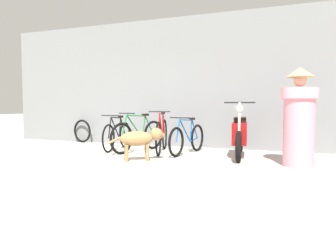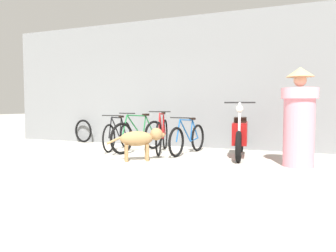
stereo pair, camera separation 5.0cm
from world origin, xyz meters
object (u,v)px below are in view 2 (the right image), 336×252
bicycle_2 (162,135)px  motorcycle (240,135)px  spare_tire_left (83,131)px  bicycle_0 (118,135)px  bicycle_3 (188,139)px  person_in_robes (299,117)px  bicycle_1 (139,136)px  stray_dog (141,139)px

bicycle_2 → motorcycle: motorcycle is taller
motorcycle → spare_tire_left: 4.67m
bicycle_2 → spare_tire_left: (-2.85, 0.98, -0.06)m
bicycle_0 → spare_tire_left: bearing=-127.2°
bicycle_3 → person_in_robes: person_in_robes is taller
bicycle_1 → stray_dog: bearing=43.4°
spare_tire_left → person_in_robes: bearing=-16.4°
bicycle_0 → motorcycle: (2.85, 0.01, 0.10)m
bicycle_2 → person_in_robes: 2.94m
bicycle_2 → bicycle_3: bearing=72.8°
bicycle_3 → spare_tire_left: 3.60m
bicycle_0 → bicycle_2: bearing=82.6°
bicycle_3 → bicycle_0: bearing=-82.4°
motorcycle → person_in_robes: bearing=50.5°
motorcycle → bicycle_0: bearing=-97.5°
bicycle_2 → stray_dog: bearing=-12.0°
person_in_robes → spare_tire_left: 5.93m
bicycle_2 → motorcycle: size_ratio=0.89×
bicycle_1 → bicycle_0: bearing=-82.9°
motorcycle → person_in_robes: (1.11, -0.69, 0.39)m
motorcycle → bicycle_2: bearing=-97.4°
bicycle_2 → stray_dog: 1.19m
spare_tire_left → bicycle_2: bearing=-19.0°
motorcycle → stray_dog: bearing=-61.7°
bicycle_1 → spare_tire_left: size_ratio=2.65×
bicycle_0 → stray_dog: bearing=38.1°
bicycle_3 → stray_dog: bicycle_3 is taller
stray_dog → person_in_robes: 2.83m
bicycle_2 → spare_tire_left: bicycle_2 is taller
bicycle_1 → stray_dog: size_ratio=1.79×
spare_tire_left → bicycle_1: bearing=-24.7°
bicycle_2 → person_in_robes: (2.82, -0.68, 0.46)m
bicycle_0 → person_in_robes: 4.05m
bicycle_0 → stray_dog: (1.21, -1.19, 0.08)m
bicycle_0 → stray_dog: 1.69m
bicycle_3 → spare_tire_left: bicycle_3 is taller
bicycle_1 → stray_dog: bicycle_1 is taller
bicycle_0 → bicycle_2: bicycle_2 is taller
bicycle_3 → person_in_robes: 2.37m
bicycle_2 → person_in_robes: bearing=61.0°
spare_tire_left → motorcycle: bearing=-12.1°
bicycle_1 → spare_tire_left: (-2.31, 1.06, -0.04)m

